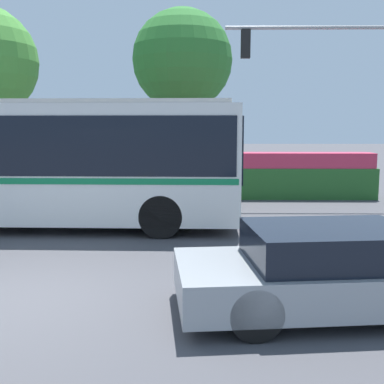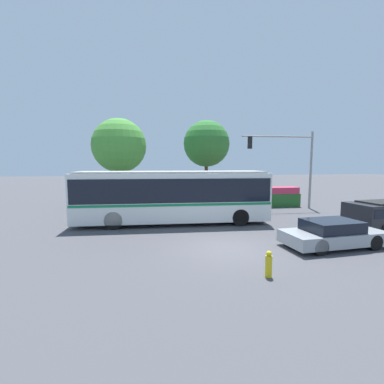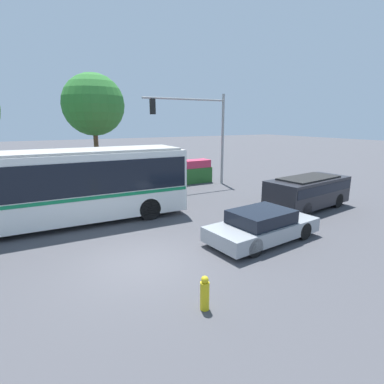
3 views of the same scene
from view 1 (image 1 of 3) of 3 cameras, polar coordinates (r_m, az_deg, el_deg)
ground_plane at (r=7.77m, az=-20.19°, el=-11.74°), size 140.00×140.00×0.00m
city_bus at (r=12.91m, az=-20.70°, el=3.99°), size 11.54×2.84×3.17m
sedan_foreground at (r=6.94m, az=16.66°, el=-8.97°), size 4.56×2.30×1.19m
traffic_light_pole at (r=16.79m, az=18.68°, el=12.63°), size 5.89×0.24×6.14m
flowering_hedge at (r=17.36m, az=5.93°, el=1.94°), size 9.51×1.08×1.64m
street_tree_centre at (r=22.01m, az=-1.16°, el=15.45°), size 4.44×4.44×7.75m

